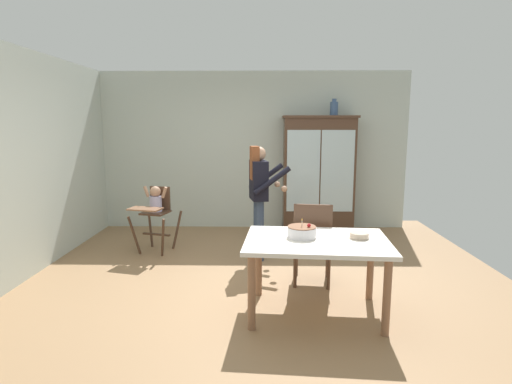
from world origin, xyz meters
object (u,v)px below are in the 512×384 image
(dining_table, at_px, (317,250))
(dining_chair_far_side, at_px, (312,238))
(ceramic_vase, at_px, (334,108))
(serving_bowl, at_px, (359,235))
(china_cabinet, at_px, (318,174))
(high_chair_with_toddler, at_px, (155,207))
(adult_person, at_px, (259,189))
(birthday_cake, at_px, (302,232))

(dining_table, xyz_separation_m, dining_chair_far_side, (0.04, 0.68, -0.08))
(ceramic_vase, distance_m, serving_bowl, 3.34)
(china_cabinet, xyz_separation_m, serving_bowl, (-0.02, -3.06, -0.21))
(china_cabinet, height_order, high_chair_with_toddler, china_cabinet)
(china_cabinet, distance_m, dining_chair_far_side, 2.50)
(high_chair_with_toddler, distance_m, serving_bowl, 3.08)
(china_cabinet, relative_size, ceramic_vase, 7.23)
(serving_bowl, xyz_separation_m, dining_chair_far_side, (-0.36, 0.63, -0.21))
(china_cabinet, xyz_separation_m, ceramic_vase, (0.23, 0.00, 1.09))
(dining_table, height_order, dining_chair_far_side, dining_chair_far_side)
(high_chair_with_toddler, relative_size, dining_chair_far_side, 0.99)
(china_cabinet, height_order, dining_table, china_cabinet)
(dining_table, relative_size, serving_bowl, 7.83)
(ceramic_vase, xyz_separation_m, adult_person, (-1.21, -1.50, -1.10))
(high_chair_with_toddler, height_order, adult_person, adult_person)
(birthday_cake, distance_m, dining_chair_far_side, 0.68)
(adult_person, bearing_deg, china_cabinet, -44.49)
(ceramic_vase, bearing_deg, adult_person, -129.03)
(dining_table, bearing_deg, high_chair_with_toddler, 136.86)
(high_chair_with_toddler, height_order, dining_chair_far_side, dining_chair_far_side)
(china_cabinet, bearing_deg, ceramic_vase, 0.94)
(serving_bowl, bearing_deg, ceramic_vase, 85.44)
(dining_table, bearing_deg, adult_person, 109.12)
(birthday_cake, relative_size, dining_chair_far_side, 0.29)
(serving_bowl, bearing_deg, china_cabinet, 89.71)
(ceramic_vase, xyz_separation_m, dining_chair_far_side, (-0.61, -2.43, -1.52))
(china_cabinet, height_order, ceramic_vase, ceramic_vase)
(china_cabinet, relative_size, serving_bowl, 10.85)
(birthday_cake, bearing_deg, dining_chair_far_side, 73.58)
(birthday_cake, bearing_deg, serving_bowl, -2.50)
(high_chair_with_toddler, relative_size, adult_person, 0.62)
(high_chair_with_toddler, xyz_separation_m, serving_bowl, (2.45, -1.86, 0.11))
(dining_table, distance_m, birthday_cake, 0.22)
(dining_table, distance_m, dining_chair_far_side, 0.69)
(birthday_cake, height_order, serving_bowl, birthday_cake)
(china_cabinet, distance_m, serving_bowl, 3.07)
(high_chair_with_toddler, distance_m, dining_chair_far_side, 2.42)
(ceramic_vase, xyz_separation_m, serving_bowl, (-0.24, -3.07, -1.30))
(adult_person, distance_m, dining_table, 1.74)
(dining_table, distance_m, serving_bowl, 0.43)
(serving_bowl, bearing_deg, birthday_cake, 177.50)
(china_cabinet, relative_size, dining_chair_far_side, 2.03)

